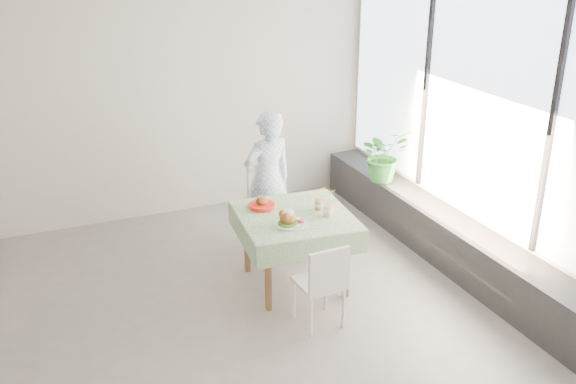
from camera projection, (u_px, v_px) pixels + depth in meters
name	position (u px, v px, depth m)	size (l,w,h in m)	color
floor	(190.00, 325.00, 5.66)	(6.00, 6.00, 0.00)	#64625F
wall_back	(124.00, 105.00, 7.26)	(6.00, 0.02, 2.80)	beige
wall_front	(314.00, 351.00, 3.01)	(6.00, 0.02, 2.80)	beige
wall_right	(481.00, 133.00, 6.23)	(0.02, 5.00, 2.80)	beige
window_pane	(482.00, 108.00, 6.13)	(0.01, 4.80, 2.18)	#D1E0F9
window_ledge	(453.00, 243.00, 6.59)	(0.40, 4.80, 0.50)	black
cafe_table	(295.00, 241.00, 6.15)	(1.13, 1.13, 0.74)	brown
chair_far	(276.00, 227.00, 6.83)	(0.50, 0.50, 0.96)	white
chair_near	(319.00, 299.00, 5.60)	(0.39, 0.39, 0.79)	white
diner	(268.00, 182.00, 6.75)	(0.56, 0.37, 1.54)	#92B3EA
main_dish	(289.00, 220.00, 5.81)	(0.32, 0.32, 0.16)	white
juice_cup_orange	(319.00, 204.00, 6.14)	(0.09, 0.09, 0.26)	white
juice_cup_lemonade	(328.00, 209.00, 6.00)	(0.10, 0.10, 0.29)	white
second_dish	(262.00, 204.00, 6.18)	(0.26, 0.26, 0.12)	red
potted_plant	(384.00, 155.00, 7.44)	(0.56, 0.49, 0.62)	#287A2E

